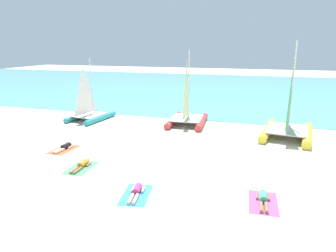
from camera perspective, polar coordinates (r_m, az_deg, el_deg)
The scene contains 13 objects.
ground_plane at distance 22.70m, azimuth 3.36°, elevation -0.05°, with size 120.00×120.00×0.00m, color beige.
ocean_water at distance 44.08m, azimuth 10.24°, elevation 7.18°, with size 120.00×40.00×0.05m, color #5BB2C1.
sailboat_yellow at distance 21.22m, azimuth 21.89°, elevation 0.39°, with size 3.75×5.21×6.27m.
sailboat_teal at distance 25.26m, azimuth -14.79°, elevation 2.75°, with size 2.86×4.05×4.94m.
sailboat_red at distance 23.08m, azimuth 3.66°, elevation 2.35°, with size 3.04×4.49×5.63m.
towel_leftmost at distance 18.69m, azimuth -19.26°, elevation -4.24°, with size 1.10×1.90×0.01m, color #EA5933.
sunbather_leftmost at distance 18.70m, azimuth -19.17°, elevation -3.82°, with size 0.56×1.57×0.30m.
towel_center_left at distance 15.72m, azimuth -16.23°, elevation -7.66°, with size 1.10×1.90×0.01m, color #4CB266.
sunbather_center_left at distance 15.72m, azimuth -16.14°, elevation -7.15°, with size 0.56×1.56×0.30m.
towel_center_right at distance 12.64m, azimuth -6.11°, elevation -12.91°, with size 1.10×1.90×0.01m, color #338CD8.
sunbather_center_right at distance 12.64m, azimuth -6.06°, elevation -12.27°, with size 0.65×1.57×0.30m.
towel_rightmost at distance 12.58m, azimuth 17.69°, elevation -13.75°, with size 1.10×1.90×0.01m, color #D84C99.
sunbather_rightmost at distance 12.58m, azimuth 17.73°, elevation -13.11°, with size 0.56×1.56×0.30m.
Camera 1 is at (5.11, -11.31, 5.93)m, focal length 31.93 mm.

